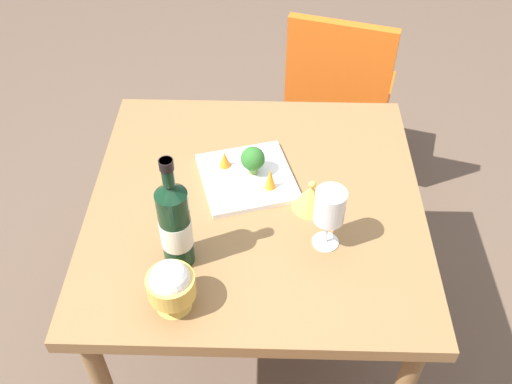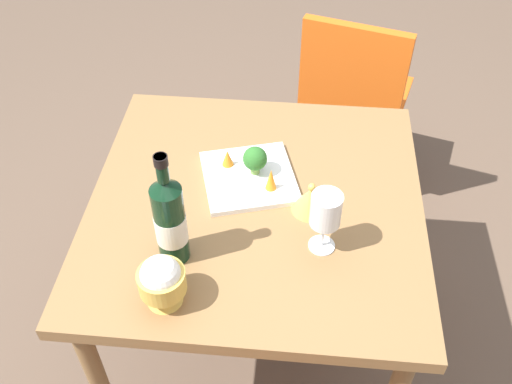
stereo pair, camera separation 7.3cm
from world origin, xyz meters
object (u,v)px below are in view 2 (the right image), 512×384
object	(u,v)px
wine_bottle	(170,220)
carrot_garnish_right	(271,179)
chair_by_wall	(353,90)
rice_bowl	(162,281)
rice_bowl_lid	(311,199)
wine_glass	(326,211)
serving_plate	(249,177)
broccoli_floret	(255,159)
carrot_garnish_left	(228,158)

from	to	relation	value
wine_bottle	carrot_garnish_right	size ratio (longest dim) A/B	4.87
carrot_garnish_right	chair_by_wall	bearing A→B (deg)	71.24
rice_bowl	rice_bowl_lid	world-z (taller)	rice_bowl
rice_bowl	carrot_garnish_right	bearing A→B (deg)	59.99
wine_glass	serving_plate	bearing A→B (deg)	132.64
chair_by_wall	wine_glass	world-z (taller)	wine_glass
chair_by_wall	rice_bowl_lid	bearing A→B (deg)	-84.88
broccoli_floret	carrot_garnish_right	bearing A→B (deg)	-50.45
chair_by_wall	carrot_garnish_left	xyz separation A→B (m)	(-0.40, -0.72, 0.25)
serving_plate	carrot_garnish_left	xyz separation A→B (m)	(-0.07, 0.04, 0.03)
rice_bowl	serving_plate	xyz separation A→B (m)	(0.15, 0.42, -0.07)
chair_by_wall	carrot_garnish_left	distance (m)	0.86
wine_bottle	wine_glass	bearing A→B (deg)	9.83
serving_plate	carrot_garnish_left	world-z (taller)	carrot_garnish_left
wine_bottle	carrot_garnish_left	distance (m)	0.35
wine_bottle	rice_bowl_lid	distance (m)	0.39
rice_bowl	carrot_garnish_left	xyz separation A→B (m)	(0.09, 0.46, -0.03)
carrot_garnish_left	wine_glass	bearing A→B (deg)	-44.24
chair_by_wall	rice_bowl_lid	world-z (taller)	chair_by_wall
wine_glass	carrot_garnish_right	xyz separation A→B (m)	(-0.14, 0.18, -0.08)
chair_by_wall	wine_bottle	world-z (taller)	wine_bottle
wine_glass	rice_bowl	distance (m)	0.42
wine_bottle	rice_bowl	size ratio (longest dim) A/B	2.32
rice_bowl	carrot_garnish_left	world-z (taller)	rice_bowl
wine_bottle	broccoli_floret	xyz separation A→B (m)	(0.17, 0.30, -0.06)
chair_by_wall	wine_bottle	xyz separation A→B (m)	(-0.49, -1.05, 0.33)
chair_by_wall	rice_bowl	bearing A→B (deg)	-96.66
chair_by_wall	wine_bottle	bearing A→B (deg)	-99.31
rice_bowl	chair_by_wall	bearing A→B (deg)	67.43
rice_bowl_lid	serving_plate	distance (m)	0.20
carrot_garnish_left	rice_bowl	bearing A→B (deg)	-100.80
wine_bottle	carrot_garnish_right	distance (m)	0.34
wine_bottle	rice_bowl_lid	bearing A→B (deg)	29.79
wine_bottle	wine_glass	distance (m)	0.37
wine_bottle	rice_bowl_lid	world-z (taller)	wine_bottle
rice_bowl	serving_plate	bearing A→B (deg)	70.08
carrot_garnish_left	carrot_garnish_right	size ratio (longest dim) A/B	0.75
rice_bowl	wine_glass	bearing A→B (deg)	28.61
wine_bottle	chair_by_wall	bearing A→B (deg)	64.78
carrot_garnish_right	broccoli_floret	bearing A→B (deg)	129.55
rice_bowl	carrot_garnish_right	size ratio (longest dim) A/B	2.10
rice_bowl_lid	wine_glass	bearing A→B (deg)	-75.13
rice_bowl	broccoli_floret	xyz separation A→B (m)	(0.17, 0.44, -0.01)
wine_glass	rice_bowl	size ratio (longest dim) A/B	1.26
rice_bowl	rice_bowl_lid	distance (m)	0.46
wine_bottle	carrot_garnish_right	xyz separation A→B (m)	(0.22, 0.24, -0.08)
serving_plate	rice_bowl_lid	bearing A→B (deg)	-29.77
chair_by_wall	wine_bottle	distance (m)	1.21
rice_bowl_lid	carrot_garnish_right	xyz separation A→B (m)	(-0.11, 0.05, 0.01)
broccoli_floret	chair_by_wall	bearing A→B (deg)	66.62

